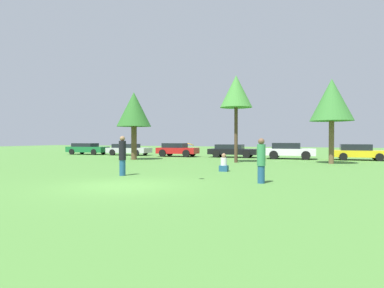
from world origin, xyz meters
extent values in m
plane|color=#477A33|center=(0.00, 0.00, 0.00)|extent=(120.00, 120.00, 0.00)
cylinder|color=navy|center=(-1.90, 2.84, 0.36)|extent=(0.28, 0.28, 0.72)
cylinder|color=black|center=(-1.90, 2.84, 1.17)|extent=(0.33, 0.33, 0.88)
sphere|color=#8C6647|center=(-1.90, 2.84, 1.71)|extent=(0.24, 0.24, 0.24)
cylinder|color=navy|center=(4.52, 2.52, 0.34)|extent=(0.27, 0.27, 0.67)
cylinder|color=#337F4C|center=(4.52, 2.52, 1.08)|extent=(0.32, 0.32, 0.82)
sphere|color=brown|center=(4.52, 2.52, 1.60)|extent=(0.25, 0.25, 0.25)
cylinder|color=orange|center=(1.72, 2.27, 1.48)|extent=(0.29, 0.28, 0.15)
cube|color=navy|center=(1.91, 6.48, 0.15)|extent=(0.44, 0.36, 0.31)
cylinder|color=silver|center=(1.91, 6.48, 0.51)|extent=(0.33, 0.33, 0.41)
sphere|color=#8C6647|center=(1.91, 6.48, 0.83)|extent=(0.23, 0.23, 0.23)
cylinder|color=brown|center=(-7.62, 13.27, 1.35)|extent=(0.45, 0.45, 2.71)
cone|color=#286023|center=(-7.62, 13.27, 4.10)|extent=(2.79, 2.79, 2.79)
cylinder|color=#473323|center=(0.93, 13.08, 1.97)|extent=(0.25, 0.25, 3.94)
cone|color=#3D7F33|center=(0.93, 13.08, 5.09)|extent=(2.30, 2.30, 2.30)
cylinder|color=brown|center=(7.27, 14.26, 1.46)|extent=(0.34, 0.34, 2.92)
cone|color=#33702D|center=(7.27, 14.26, 4.35)|extent=(2.87, 2.87, 2.87)
cube|color=#196633|center=(-17.02, 19.20, 0.55)|extent=(4.56, 1.84, 0.59)
cube|color=black|center=(-17.35, 19.19, 1.03)|extent=(2.53, 1.58, 0.37)
cylinder|color=black|center=(-15.64, 20.10, 0.31)|extent=(0.62, 0.19, 0.62)
cylinder|color=black|center=(-15.59, 18.39, 0.31)|extent=(0.62, 0.19, 0.62)
cylinder|color=black|center=(-18.44, 20.01, 0.31)|extent=(0.62, 0.19, 0.62)
cylinder|color=black|center=(-18.39, 18.31, 0.31)|extent=(0.62, 0.19, 0.62)
cube|color=#B2B2B7|center=(-11.95, 19.40, 0.52)|extent=(4.50, 2.02, 0.51)
cube|color=black|center=(-12.28, 19.39, 0.97)|extent=(2.49, 1.73, 0.40)
cylinder|color=black|center=(-10.60, 20.39, 0.31)|extent=(0.63, 0.18, 0.63)
cylinder|color=black|center=(-10.55, 18.50, 0.31)|extent=(0.63, 0.18, 0.63)
cylinder|color=black|center=(-13.36, 20.31, 0.31)|extent=(0.63, 0.18, 0.63)
cylinder|color=black|center=(-13.30, 18.42, 0.31)|extent=(0.63, 0.18, 0.63)
cube|color=red|center=(-6.19, 18.82, 0.57)|extent=(3.90, 1.80, 0.55)
cube|color=black|center=(-6.48, 18.81, 1.07)|extent=(2.16, 1.54, 0.43)
cylinder|color=black|center=(-5.02, 19.70, 0.35)|extent=(0.70, 0.22, 0.70)
cylinder|color=black|center=(-4.97, 18.01, 0.35)|extent=(0.70, 0.22, 0.70)
cylinder|color=black|center=(-7.41, 19.63, 0.35)|extent=(0.70, 0.22, 0.70)
cylinder|color=black|center=(-7.36, 17.94, 0.35)|extent=(0.70, 0.22, 0.70)
cube|color=black|center=(-0.93, 19.54, 0.53)|extent=(4.49, 1.93, 0.49)
cube|color=black|center=(-1.26, 19.53, 0.98)|extent=(2.49, 1.65, 0.41)
cylinder|color=black|center=(0.42, 20.48, 0.33)|extent=(0.66, 0.19, 0.66)
cylinder|color=black|center=(0.47, 18.69, 0.33)|extent=(0.66, 0.19, 0.66)
cylinder|color=black|center=(-2.33, 20.40, 0.33)|extent=(0.66, 0.19, 0.66)
cylinder|color=black|center=(-2.28, 18.60, 0.33)|extent=(0.66, 0.19, 0.66)
cube|color=silver|center=(4.17, 18.88, 0.59)|extent=(4.13, 2.01, 0.56)
cube|color=black|center=(3.86, 18.87, 1.11)|extent=(2.29, 1.73, 0.48)
cylinder|color=black|center=(5.40, 19.86, 0.36)|extent=(0.72, 0.24, 0.72)
cylinder|color=black|center=(5.46, 17.97, 0.36)|extent=(0.72, 0.24, 0.72)
cylinder|color=black|center=(2.88, 19.79, 0.36)|extent=(0.72, 0.24, 0.72)
cylinder|color=black|center=(2.93, 17.90, 0.36)|extent=(0.72, 0.24, 0.72)
cube|color=gold|center=(9.46, 19.25, 0.52)|extent=(4.11, 1.87, 0.53)
cube|color=black|center=(9.16, 19.24, 1.03)|extent=(2.28, 1.61, 0.49)
cylinder|color=black|center=(10.70, 20.16, 0.30)|extent=(0.61, 0.19, 0.60)
cylinder|color=black|center=(10.75, 18.41, 0.30)|extent=(0.61, 0.19, 0.60)
cylinder|color=black|center=(8.18, 20.09, 0.30)|extent=(0.61, 0.19, 0.60)
cylinder|color=black|center=(8.23, 18.34, 0.30)|extent=(0.61, 0.19, 0.60)
camera|label=1|loc=(6.70, -10.30, 1.71)|focal=31.22mm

